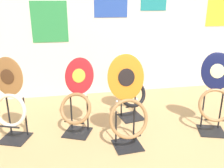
{
  "coord_description": "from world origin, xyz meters",
  "views": [
    {
      "loc": [
        -1.1,
        -1.3,
        1.44
      ],
      "look_at": [
        -0.59,
        1.24,
        0.55
      ],
      "focal_mm": 40.0,
      "sensor_mm": 36.0,
      "label": 1
    }
  ],
  "objects_px": {
    "toilet_seat_display_orange_sun": "(128,106)",
    "toilet_seat_display_crimson_swirl": "(77,101)",
    "toilet_seat_display_woodgrain": "(10,102)",
    "toilet_seat_display_white_plain": "(131,87)",
    "toilet_seat_display_navy_moon": "(216,94)"
  },
  "relations": [
    {
      "from": "toilet_seat_display_woodgrain",
      "to": "toilet_seat_display_navy_moon",
      "type": "xyz_separation_m",
      "value": [
        2.18,
        -0.24,
        0.01
      ]
    },
    {
      "from": "toilet_seat_display_woodgrain",
      "to": "toilet_seat_display_orange_sun",
      "type": "bearing_deg",
      "value": -16.63
    },
    {
      "from": "toilet_seat_display_woodgrain",
      "to": "toilet_seat_display_navy_moon",
      "type": "bearing_deg",
      "value": -6.34
    },
    {
      "from": "toilet_seat_display_white_plain",
      "to": "toilet_seat_display_woodgrain",
      "type": "bearing_deg",
      "value": -168.55
    },
    {
      "from": "toilet_seat_display_woodgrain",
      "to": "toilet_seat_display_orange_sun",
      "type": "distance_m",
      "value": 1.21
    },
    {
      "from": "toilet_seat_display_woodgrain",
      "to": "toilet_seat_display_white_plain",
      "type": "bearing_deg",
      "value": 11.45
    },
    {
      "from": "toilet_seat_display_navy_moon",
      "to": "toilet_seat_display_woodgrain",
      "type": "bearing_deg",
      "value": 173.66
    },
    {
      "from": "toilet_seat_display_white_plain",
      "to": "toilet_seat_display_orange_sun",
      "type": "xyz_separation_m",
      "value": [
        -0.21,
        -0.62,
        0.03
      ]
    },
    {
      "from": "toilet_seat_display_navy_moon",
      "to": "toilet_seat_display_orange_sun",
      "type": "height_order",
      "value": "toilet_seat_display_orange_sun"
    },
    {
      "from": "toilet_seat_display_orange_sun",
      "to": "toilet_seat_display_crimson_swirl",
      "type": "bearing_deg",
      "value": 141.91
    },
    {
      "from": "toilet_seat_display_woodgrain",
      "to": "toilet_seat_display_crimson_swirl",
      "type": "xyz_separation_m",
      "value": [
        0.68,
        0.03,
        -0.05
      ]
    },
    {
      "from": "toilet_seat_display_woodgrain",
      "to": "toilet_seat_display_orange_sun",
      "type": "height_order",
      "value": "toilet_seat_display_orange_sun"
    },
    {
      "from": "toilet_seat_display_woodgrain",
      "to": "toilet_seat_display_orange_sun",
      "type": "xyz_separation_m",
      "value": [
        1.16,
        -0.35,
        -0.0
      ]
    },
    {
      "from": "toilet_seat_display_orange_sun",
      "to": "toilet_seat_display_woodgrain",
      "type": "bearing_deg",
      "value": 163.37
    },
    {
      "from": "toilet_seat_display_woodgrain",
      "to": "toilet_seat_display_crimson_swirl",
      "type": "relative_size",
      "value": 1.09
    }
  ]
}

